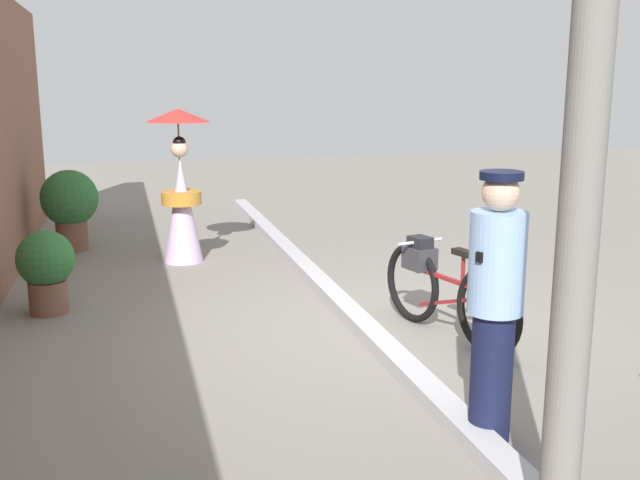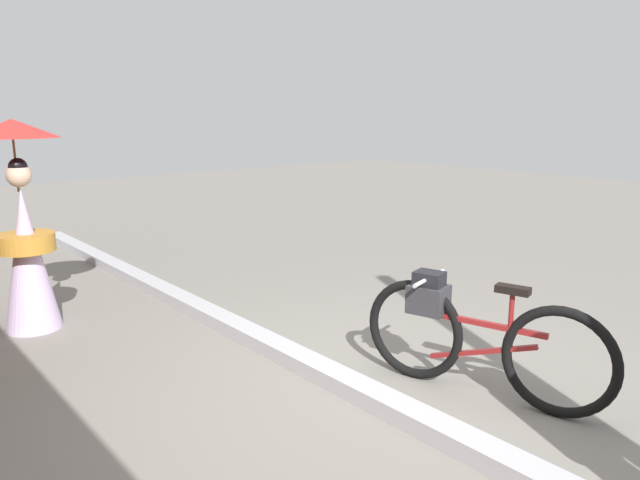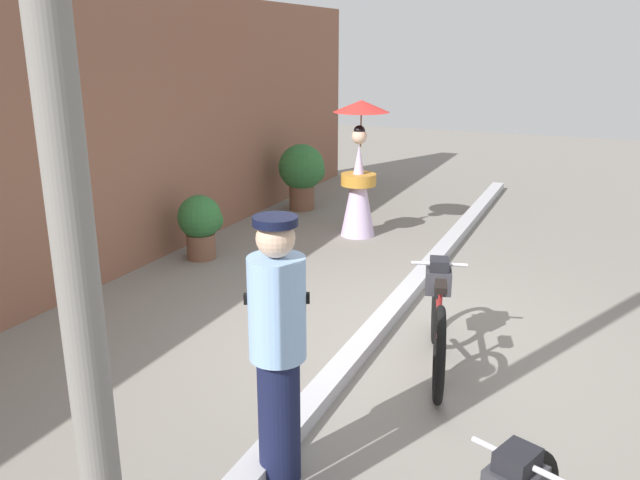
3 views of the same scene
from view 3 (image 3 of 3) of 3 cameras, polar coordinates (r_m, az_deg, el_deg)
The scene contains 9 objects.
ground_plane at distance 6.07m, azimuth 4.66°, elevation -8.61°, with size 30.00×30.00×0.00m, color gray.
building_wall at distance 7.42m, azimuth -21.22°, elevation 8.09°, with size 14.00×0.40×3.23m, color brown.
sidewalk_curb at distance 6.05m, azimuth 4.68°, elevation -8.10°, with size 14.00×0.20×0.12m, color #B2B2B7.
bicycle_far_side at distance 5.51m, azimuth 10.33°, elevation -6.67°, with size 1.72×0.61×0.83m.
person_officer at distance 3.88m, azimuth -3.74°, elevation -9.25°, with size 0.34×0.36×1.69m.
person_with_parasol at distance 9.01m, azimuth 3.45°, elevation 6.14°, with size 0.77×0.77×1.88m.
potted_plant_by_door at distance 10.53m, azimuth -1.51°, elevation 6.06°, with size 0.76×0.74×1.07m.
potted_plant_small at distance 8.22m, azimuth -10.40°, elevation 1.51°, with size 0.56×0.55×0.81m.
utility_pole at distance 2.70m, azimuth -22.11°, elevation 11.18°, with size 0.18×0.18×4.80m, color slate.
Camera 3 is at (-5.19, -1.77, 2.61)m, focal length 36.38 mm.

